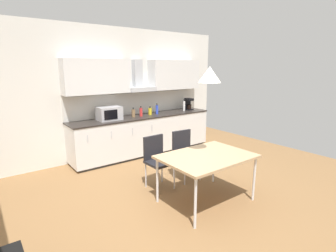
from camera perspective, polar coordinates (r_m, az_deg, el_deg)
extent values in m
cube|color=brown|center=(4.07, 2.04, -16.60)|extent=(8.01, 7.90, 0.02)
cube|color=silver|center=(5.91, -14.52, 6.81)|extent=(6.40, 0.10, 2.83)
cube|color=#333333|center=(6.25, -5.14, -5.59)|extent=(3.26, 0.60, 0.05)
cube|color=silver|center=(6.13, -5.22, -1.75)|extent=(3.40, 0.65, 0.82)
cube|color=#282321|center=(6.04, -5.30, 2.14)|extent=(3.42, 0.67, 0.03)
cube|color=silver|center=(5.17, -17.09, -2.66)|extent=(0.01, 0.01, 0.14)
cube|color=silver|center=(5.35, -12.21, -1.88)|extent=(0.01, 0.01, 0.14)
cube|color=silver|center=(5.56, -7.68, -1.15)|extent=(0.01, 0.01, 0.14)
cube|color=silver|center=(5.80, -3.50, -0.47)|extent=(0.01, 0.01, 0.14)
cube|color=silver|center=(6.26, -6.86, 4.92)|extent=(3.40, 0.02, 0.50)
cube|color=silver|center=(5.62, -15.32, 10.38)|extent=(1.37, 0.34, 0.71)
cube|color=silver|center=(6.65, 1.41, 11.11)|extent=(1.37, 0.34, 0.71)
cube|color=#B7BABF|center=(6.07, -6.10, 8.02)|extent=(0.66, 0.40, 0.10)
cube|color=#B7BABF|center=(6.15, -6.71, 11.13)|extent=(0.20, 0.16, 0.66)
cube|color=#ADADB2|center=(5.62, -12.68, 2.70)|extent=(0.48, 0.34, 0.28)
cube|color=black|center=(5.45, -12.31, 2.41)|extent=(0.29, 0.01, 0.20)
cube|color=black|center=(6.84, 4.55, 3.62)|extent=(0.18, 0.18, 0.02)
cylinder|color=black|center=(6.82, 4.61, 4.19)|extent=(0.12, 0.12, 0.12)
cube|color=black|center=(6.87, 4.24, 4.84)|extent=(0.16, 0.08, 0.30)
cube|color=black|center=(6.80, 4.64, 5.77)|extent=(0.18, 0.16, 0.06)
cylinder|color=white|center=(6.68, 3.50, 4.39)|extent=(0.06, 0.06, 0.25)
cylinder|color=black|center=(6.66, 3.52, 5.66)|extent=(0.02, 0.02, 0.05)
cylinder|color=blue|center=(6.20, -2.42, 3.57)|extent=(0.06, 0.06, 0.21)
cylinder|color=black|center=(6.18, -2.43, 4.73)|extent=(0.03, 0.03, 0.05)
cylinder|color=brown|center=(5.87, -7.54, 2.78)|extent=(0.08, 0.08, 0.17)
cylinder|color=black|center=(5.85, -7.57, 3.80)|extent=(0.03, 0.03, 0.04)
cylinder|color=yellow|center=(6.13, -3.93, 3.21)|extent=(0.08, 0.08, 0.16)
cylinder|color=black|center=(6.11, -3.94, 4.09)|extent=(0.03, 0.03, 0.03)
cylinder|color=red|center=(5.94, -5.90, 3.03)|extent=(0.07, 0.07, 0.19)
cylinder|color=black|center=(5.92, -5.92, 4.12)|extent=(0.03, 0.03, 0.04)
cube|color=tan|center=(3.89, 8.45, -6.60)|extent=(1.31, 0.95, 0.04)
cylinder|color=silver|center=(3.38, 5.98, -16.36)|extent=(0.04, 0.04, 0.69)
cylinder|color=silver|center=(4.21, 18.24, -10.88)|extent=(0.04, 0.04, 0.69)
cylinder|color=silver|center=(3.96, -2.35, -11.76)|extent=(0.04, 0.04, 0.69)
cylinder|color=silver|center=(4.68, 9.89, -7.96)|extent=(0.04, 0.04, 0.69)
cube|color=black|center=(4.35, -1.78, -7.94)|extent=(0.41, 0.41, 0.04)
cube|color=black|center=(4.42, -3.20, -4.61)|extent=(0.38, 0.05, 0.40)
cylinder|color=silver|center=(4.41, 1.39, -10.92)|extent=(0.02, 0.02, 0.43)
cylinder|color=silver|center=(4.22, -2.23, -12.07)|extent=(0.02, 0.02, 0.43)
cylinder|color=silver|center=(4.66, -1.33, -9.61)|extent=(0.02, 0.02, 0.43)
cylinder|color=silver|center=(4.48, -4.86, -10.61)|extent=(0.02, 0.02, 0.43)
cube|color=black|center=(4.69, 4.18, -6.39)|extent=(0.43, 0.43, 0.04)
cube|color=black|center=(4.77, 2.94, -3.30)|extent=(0.38, 0.07, 0.40)
cylinder|color=silver|center=(4.75, 7.04, -9.25)|extent=(0.02, 0.02, 0.43)
cylinder|color=silver|center=(4.56, 3.66, -10.16)|extent=(0.02, 0.02, 0.43)
cylinder|color=silver|center=(5.00, 4.56, -8.05)|extent=(0.02, 0.02, 0.43)
cylinder|color=silver|center=(4.81, 1.27, -8.84)|extent=(0.02, 0.02, 0.43)
cone|color=silver|center=(3.67, 9.06, 11.00)|extent=(0.32, 0.32, 0.22)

